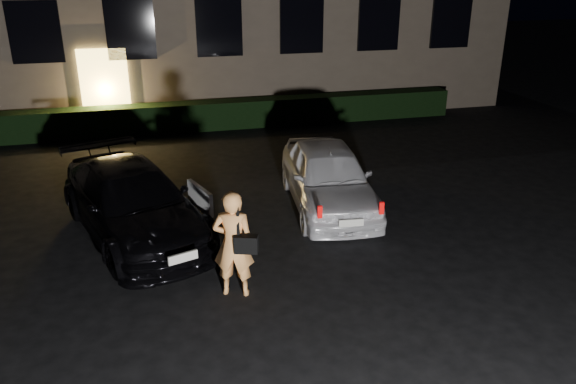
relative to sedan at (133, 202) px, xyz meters
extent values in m
plane|color=black|center=(2.76, -3.41, -0.66)|extent=(80.00, 80.00, 0.00)
cube|color=#FFD35E|center=(-0.74, 7.53, 0.59)|extent=(1.40, 0.10, 2.50)
cube|color=black|center=(-2.44, 7.53, 2.34)|extent=(1.40, 0.10, 1.70)
cube|color=black|center=(0.16, 7.53, 2.34)|extent=(1.40, 0.10, 1.70)
cube|color=black|center=(2.76, 7.53, 2.34)|extent=(1.40, 0.10, 1.70)
cube|color=black|center=(5.36, 7.53, 2.34)|extent=(1.40, 0.10, 1.70)
cube|color=black|center=(7.96, 7.53, 2.34)|extent=(1.40, 0.10, 1.70)
cube|color=black|center=(10.56, 7.53, 2.34)|extent=(1.40, 0.10, 1.70)
cube|color=black|center=(2.76, 7.09, -0.23)|extent=(15.00, 0.70, 0.85)
imported|color=black|center=(0.00, 0.00, 0.00)|extent=(3.18, 4.89, 1.32)
cube|color=white|center=(1.20, -0.48, 0.16)|extent=(0.38, 0.92, 0.44)
cube|color=silver|center=(0.74, -2.23, -0.08)|extent=(0.47, 0.19, 0.15)
imported|color=white|center=(3.94, 0.36, 0.02)|extent=(1.99, 4.10, 1.35)
cube|color=red|center=(3.19, -1.46, 0.08)|extent=(0.09, 0.06, 0.23)
cube|color=red|center=(4.31, -1.58, 0.08)|extent=(0.09, 0.06, 0.23)
cube|color=silver|center=(3.74, -1.57, -0.15)|extent=(0.45, 0.09, 0.13)
imported|color=#F9A456|center=(1.49, -2.52, 0.20)|extent=(0.73, 0.59, 1.72)
cube|color=black|center=(1.65, -2.70, 0.26)|extent=(0.38, 0.26, 0.27)
cube|color=black|center=(1.55, -2.63, 0.65)|extent=(0.06, 0.07, 0.54)
camera|label=1|loc=(0.41, -10.04, 4.11)|focal=35.00mm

